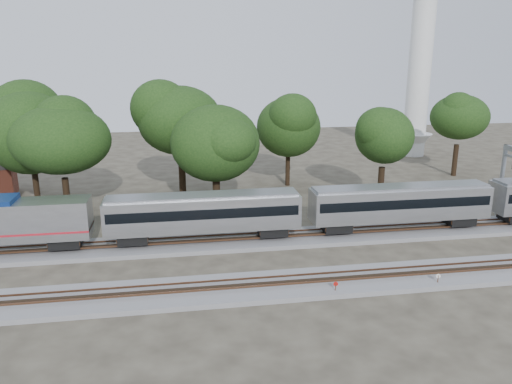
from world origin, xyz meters
TOP-DOWN VIEW (x-y plane):
  - ground at (0.00, 0.00)m, footprint 160.00×160.00m
  - track_far at (0.00, 6.00)m, footprint 160.00×5.00m
  - track_near at (0.00, -4.00)m, footprint 160.00×5.00m
  - switch_stand_red at (3.04, -5.85)m, footprint 0.35×0.08m
  - switch_stand_white at (11.31, -5.81)m, footprint 0.34×0.15m
  - switch_lever at (5.44, -5.13)m, footprint 0.53×0.35m
  - tree_1 at (-24.20, 19.72)m, footprint 9.22×9.22m
  - tree_2 at (-20.13, 15.68)m, footprint 8.99×8.99m
  - tree_3 at (-7.67, 22.18)m, footprint 9.97×9.97m
  - tree_4 at (-4.00, 15.69)m, footprint 8.16×8.16m
  - tree_5 at (6.70, 26.54)m, footprint 8.15×8.15m
  - tree_6 at (15.97, 16.60)m, footprint 8.34×8.34m
  - tree_7 at (32.40, 28.09)m, footprint 8.83×8.83m

SIDE VIEW (x-z plane):
  - ground at x=0.00m, z-range 0.00..0.00m
  - switch_lever at x=5.44m, z-range 0.00..0.30m
  - track_far at x=0.00m, z-range -0.16..0.57m
  - track_near at x=0.00m, z-range -0.16..0.57m
  - switch_stand_red at x=3.04m, z-range 0.15..1.26m
  - switch_stand_white at x=11.31m, z-range 0.15..1.26m
  - tree_5 at x=6.70m, z-range 2.25..13.75m
  - tree_4 at x=-4.00m, z-range 2.26..13.75m
  - tree_6 at x=15.97m, z-range 2.31..14.07m
  - tree_7 at x=32.40m, z-range 2.45..14.89m
  - tree_2 at x=-20.13m, z-range 2.49..15.17m
  - tree_1 at x=-24.20m, z-range 2.56..15.56m
  - tree_3 at x=-7.67m, z-range 2.77..16.82m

